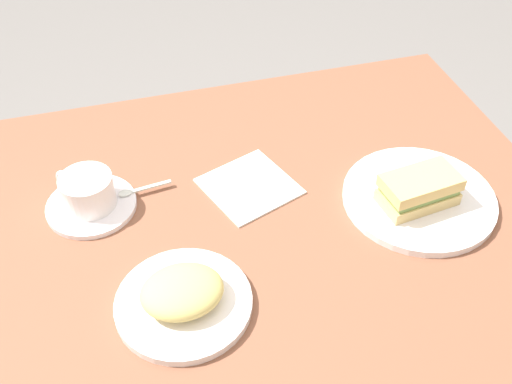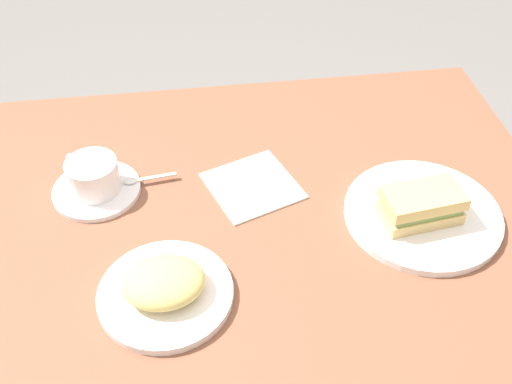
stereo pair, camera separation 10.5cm
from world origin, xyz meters
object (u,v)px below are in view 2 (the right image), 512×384
(sandwich_front, at_px, (421,205))
(napkin, at_px, (253,186))
(coffee_cup, at_px, (93,175))
(side_plate, at_px, (166,294))
(dining_table, at_px, (255,273))
(spoon, at_px, (141,179))
(coffee_saucer, at_px, (97,190))
(sandwich_plate, at_px, (422,214))

(sandwich_front, bearing_deg, napkin, 154.08)
(coffee_cup, xyz_separation_m, side_plate, (0.12, -0.25, -0.03))
(dining_table, xyz_separation_m, coffee_cup, (-0.28, 0.10, 0.20))
(dining_table, relative_size, spoon, 11.05)
(sandwich_front, distance_m, coffee_saucer, 0.58)
(coffee_cup, relative_size, spoon, 1.04)
(side_plate, bearing_deg, coffee_saucer, 114.85)
(napkin, bearing_deg, coffee_cup, 174.95)
(sandwich_plate, distance_m, sandwich_front, 0.04)
(coffee_cup, bearing_deg, napkin, -5.05)
(dining_table, height_order, coffee_cup, coffee_cup)
(coffee_cup, bearing_deg, coffee_saucer, -46.68)
(spoon, distance_m, side_plate, 0.27)
(dining_table, xyz_separation_m, napkin, (0.01, 0.08, 0.16))
(coffee_cup, bearing_deg, sandwich_plate, -14.17)
(dining_table, relative_size, sandwich_plate, 4.02)
(spoon, relative_size, side_plate, 0.47)
(dining_table, xyz_separation_m, sandwich_plate, (0.29, -0.04, 0.16))
(dining_table, distance_m, coffee_cup, 0.36)
(sandwich_plate, distance_m, coffee_saucer, 0.58)
(coffee_cup, bearing_deg, dining_table, -20.39)
(sandwich_plate, relative_size, spoon, 2.75)
(coffee_cup, relative_size, side_plate, 0.49)
(coffee_cup, height_order, napkin, coffee_cup)
(spoon, bearing_deg, sandwich_plate, -17.37)
(spoon, distance_m, napkin, 0.21)
(sandwich_plate, height_order, coffee_cup, coffee_cup)
(coffee_cup, height_order, spoon, coffee_cup)
(dining_table, height_order, sandwich_plate, sandwich_plate)
(sandwich_front, bearing_deg, side_plate, -167.19)
(side_plate, height_order, napkin, side_plate)
(spoon, bearing_deg, coffee_cup, -173.86)
(side_plate, xyz_separation_m, napkin, (0.17, 0.23, -0.01))
(coffee_saucer, bearing_deg, sandwich_plate, -14.09)
(sandwich_front, height_order, spoon, sandwich_front)
(spoon, xyz_separation_m, napkin, (0.20, -0.03, -0.01))
(dining_table, relative_size, coffee_cup, 10.68)
(coffee_saucer, height_order, coffee_cup, coffee_cup)
(sandwich_plate, distance_m, side_plate, 0.46)
(spoon, bearing_deg, dining_table, -29.68)
(sandwich_plate, bearing_deg, napkin, 157.33)
(napkin, bearing_deg, side_plate, -125.79)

